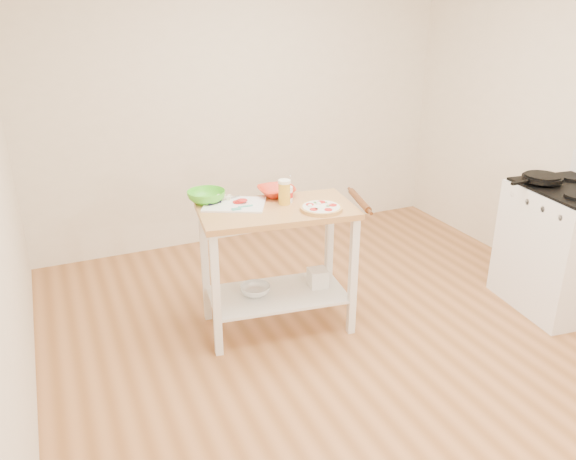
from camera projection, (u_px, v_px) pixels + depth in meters
The scene contains 15 objects.
room_shell at pixel (376, 155), 3.21m from camera, with size 4.04×4.54×2.74m.
prep_island at pixel (277, 244), 3.81m from camera, with size 1.09×0.69×0.90m.
gas_stove at pixel (563, 248), 4.15m from camera, with size 0.73×0.83×1.11m.
skillet at pixel (542, 178), 4.06m from camera, with size 0.45×0.28×0.03m.
pizza at pixel (321, 208), 3.66m from camera, with size 0.28×0.28×0.04m.
cutting_board at pixel (234, 204), 3.76m from camera, with size 0.49×0.45×0.04m.
spatula at pixel (241, 207), 3.67m from camera, with size 0.15×0.05×0.01m.
knife at pixel (220, 201), 3.77m from camera, with size 0.26×0.12×0.01m.
orange_bowl at pixel (277, 191), 3.92m from camera, with size 0.26×0.26×0.06m, color red.
green_bowl at pixel (206, 197), 3.79m from camera, with size 0.26×0.26×0.08m, color #4EC828.
beer_pint at pixel (284, 192), 3.75m from camera, with size 0.08×0.08×0.17m.
yogurt_tub at pixel (286, 194), 3.80m from camera, with size 0.09×0.09×0.19m.
rolling_pin at pixel (359, 201), 3.77m from camera, with size 0.05×0.05×0.39m, color #5B2F14.
shelf_glass_bowl at pixel (255, 290), 3.92m from camera, with size 0.21×0.21×0.07m, color silver.
shelf_bin at pixel (318, 278), 4.03m from camera, with size 0.13×0.13×0.13m, color white.
Camera 1 is at (-1.73, -2.66, 2.17)m, focal length 35.00 mm.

